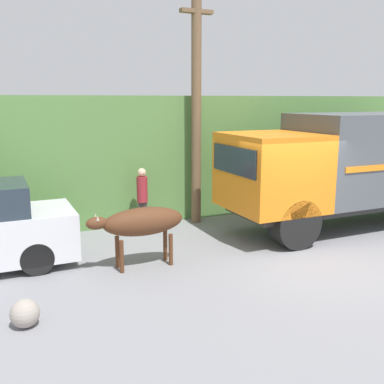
% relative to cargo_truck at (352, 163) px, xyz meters
% --- Properties ---
extents(ground_plane, '(60.00, 60.00, 0.00)m').
position_rel_cargo_truck_xyz_m(ground_plane, '(-2.53, -1.44, -1.75)').
color(ground_plane, gray).
extents(hillside_embankment, '(32.00, 5.97, 3.53)m').
position_rel_cargo_truck_xyz_m(hillside_embankment, '(-2.53, 5.51, 0.02)').
color(hillside_embankment, '#568442').
rests_on(hillside_embankment, ground_plane).
extents(building_backdrop, '(6.41, 2.70, 3.28)m').
position_rel_cargo_truck_xyz_m(building_backdrop, '(-7.15, 3.99, -0.09)').
color(building_backdrop, '#B2BCAD').
rests_on(building_backdrop, ground_plane).
extents(cargo_truck, '(6.96, 2.33, 3.06)m').
position_rel_cargo_truck_xyz_m(cargo_truck, '(0.00, 0.00, 0.00)').
color(cargo_truck, '#2D2D2D').
rests_on(cargo_truck, ground_plane).
extents(brown_cow, '(2.03, 0.59, 1.26)m').
position_rel_cargo_truck_xyz_m(brown_cow, '(-6.08, -0.56, -0.80)').
color(brown_cow, '#512D19').
rests_on(brown_cow, ground_plane).
extents(pedestrian_on_hill, '(0.35, 0.35, 1.67)m').
position_rel_cargo_truck_xyz_m(pedestrian_on_hill, '(-5.24, 1.98, -0.81)').
color(pedestrian_on_hill, '#38332D').
rests_on(pedestrian_on_hill, ground_plane).
extents(utility_pole, '(0.90, 0.27, 6.45)m').
position_rel_cargo_truck_xyz_m(utility_pole, '(-3.59, 2.16, 1.57)').
color(utility_pole, brown).
rests_on(utility_pole, ground_plane).
extents(roadside_rock, '(0.45, 0.45, 0.45)m').
position_rel_cargo_truck_xyz_m(roadside_rock, '(-8.51, -2.26, -1.53)').
color(roadside_rock, gray).
rests_on(roadside_rock, ground_plane).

